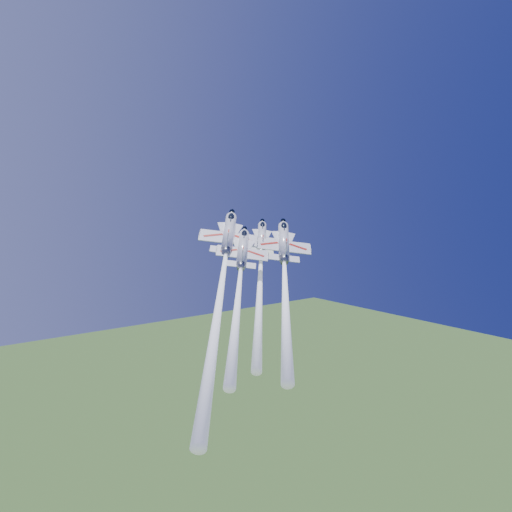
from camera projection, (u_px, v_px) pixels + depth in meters
jet_lead at (260, 276)px, 97.39m from camera, size 20.95×28.40×29.31m
jet_left at (221, 289)px, 87.77m from camera, size 26.83×36.50×38.44m
jet_right at (285, 279)px, 92.86m from camera, size 21.96×29.40×28.94m
jet_slot at (239, 286)px, 88.43m from camera, size 20.07×26.93×26.61m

